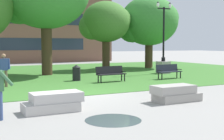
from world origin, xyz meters
The scene contains 12 objects.
ground_plane centered at (0.00, 0.00, 0.00)m, with size 140.00×140.00×0.00m, color gray.
grass_lawn centered at (0.00, 10.00, 0.01)m, with size 40.00×20.00×0.02m, color #3D752D.
concrete_block_center centered at (-2.01, -2.38, 0.31)m, with size 1.92×0.90×0.64m.
concrete_block_left centered at (2.72, -2.76, 0.31)m, with size 1.91×0.90×0.64m.
puddle centered at (-0.79, -4.31, 0.00)m, with size 1.67×1.67×0.01m, color #47515B.
park_bench_near_left centered at (3.27, 3.88, 0.54)m, with size 1.84×0.67×0.90m.
park_bench_far_left centered at (7.29, 3.66, 0.54)m, with size 1.85×0.73×0.90m.
lamp_post_right centered at (9.12, 6.70, 1.09)m, with size 1.32×0.80×5.31m.
tree_far_right centered at (11.20, 11.86, 4.26)m, with size 5.55×5.28×6.55m.
tree_near_right centered at (6.73, 11.70, 4.02)m, with size 4.28×4.07×5.81m.
trash_bin centered at (1.68, 5.28, 0.50)m, with size 0.49×0.49×0.96m.
person_bystander_near_lawn centered at (-2.60, 4.35, 0.98)m, with size 0.66×0.26×1.71m.
Camera 1 is at (-4.90, -12.26, 2.22)m, focal length 50.00 mm.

